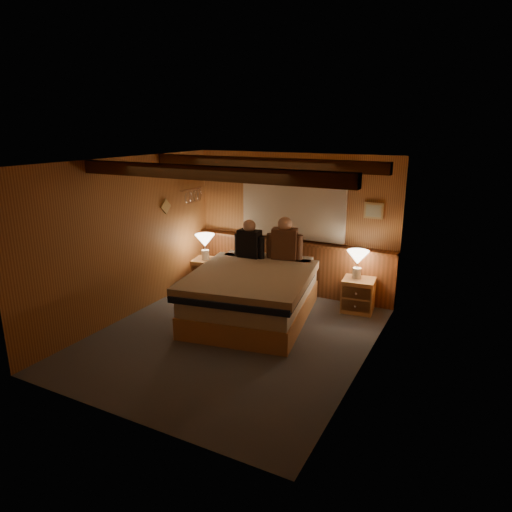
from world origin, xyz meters
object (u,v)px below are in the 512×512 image
Objects in this scene: nightstand_right at (358,295)px; duffel_bag at (239,283)px; bed at (253,294)px; nightstand_left at (208,274)px; person_right at (285,242)px; person_left at (249,242)px; lamp_left at (205,242)px; lamp_right at (358,259)px.

nightstand_right is 2.09m from duffel_bag.
bed is 1.55m from nightstand_left.
bed is 1.06m from person_right.
person_left is at bearing 111.57° from bed.
bed is 5.36× the size of lamp_left.
person_right is (0.55, 0.18, 0.03)m from person_left.
person_right is (1.49, 0.07, 0.16)m from lamp_left.
duffel_bag is (-0.33, 0.22, -0.83)m from person_left.
bed is 0.99m from person_left.
bed is 1.62m from lamp_left.
duffel_bag is at bearing 163.39° from person_right.
lamp_left is 0.96m from person_left.
lamp_left reaches higher than nightstand_left.
person_left reaches higher than nightstand_left.
lamp_right is at bearing 143.95° from nightstand_right.
lamp_left reaches higher than bed.
duffel_bag is (-0.88, 0.05, -0.86)m from person_right.
nightstand_right is at bearing -7.62° from nightstand_left.
person_left is 0.58m from person_right.
lamp_right is at bearing 28.47° from bed.
nightstand_left reaches higher than nightstand_right.
nightstand_left is 1.29× the size of lamp_right.
nightstand_left reaches higher than duffel_bag.
lamp_left is 2.66m from lamp_right.
lamp_right is at bearing 10.31° from person_left.
bed is at bearing -113.49° from person_right.
lamp_right is (2.62, 0.23, 0.57)m from nightstand_left.
nightstand_right is 1.93m from person_left.
person_left is at bearing -6.66° from lamp_left.
person_right reaches higher than bed.
duffel_bag is at bearing -175.82° from lamp_right.
duffel_bag is at bearing 10.50° from lamp_left.
duffel_bag is at bearing 177.06° from nightstand_right.
person_left is (0.92, -0.14, 0.73)m from nightstand_left.
person_right reaches higher than nightstand_right.
person_left is (-0.41, 0.66, 0.61)m from bed.
person_left is (0.94, -0.11, 0.14)m from lamp_left.
person_right reaches higher than lamp_right.
nightstand_left is 0.88× the size of person_left.
person_right reaches higher than person_left.
nightstand_left is 0.59m from lamp_left.
person_left is (-1.75, -0.34, 0.74)m from nightstand_right.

